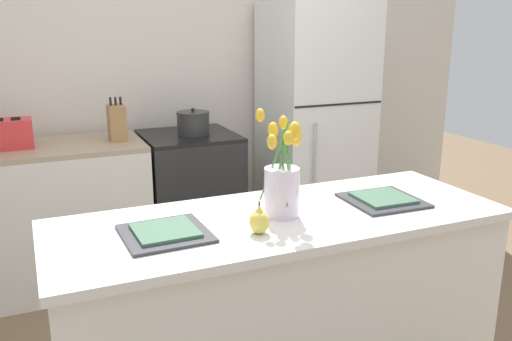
% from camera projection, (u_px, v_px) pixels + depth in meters
% --- Properties ---
extents(back_wall, '(5.20, 0.08, 2.70)m').
position_uv_depth(back_wall, '(156.00, 62.00, 3.77)').
color(back_wall, silver).
rests_on(back_wall, ground_plane).
extents(kitchen_island, '(1.80, 0.66, 0.89)m').
position_uv_depth(kitchen_island, '(280.00, 316.00, 2.24)').
color(kitchen_island, silver).
rests_on(kitchen_island, ground_plane).
extents(back_counter, '(1.68, 0.60, 0.91)m').
position_uv_depth(back_counter, '(5.00, 224.00, 3.25)').
color(back_counter, silver).
rests_on(back_counter, ground_plane).
extents(stove_range, '(0.60, 0.61, 0.91)m').
position_uv_depth(stove_range, '(191.00, 199.00, 3.69)').
color(stove_range, black).
rests_on(stove_range, ground_plane).
extents(refrigerator, '(0.68, 0.67, 1.76)m').
position_uv_depth(refrigerator, '(315.00, 127.00, 3.94)').
color(refrigerator, white).
rests_on(refrigerator, ground_plane).
extents(flower_vase, '(0.16, 0.16, 0.42)m').
position_uv_depth(flower_vase, '(282.00, 182.00, 2.09)').
color(flower_vase, silver).
rests_on(flower_vase, kitchen_island).
extents(pear_figurine, '(0.07, 0.07, 0.12)m').
position_uv_depth(pear_figurine, '(259.00, 221.00, 1.93)').
color(pear_figurine, '#E5CC4C').
rests_on(pear_figurine, kitchen_island).
extents(plate_setting_left, '(0.31, 0.31, 0.02)m').
position_uv_depth(plate_setting_left, '(165.00, 232.00, 1.92)').
color(plate_setting_left, '#333338').
rests_on(plate_setting_left, kitchen_island).
extents(plate_setting_right, '(0.31, 0.31, 0.02)m').
position_uv_depth(plate_setting_right, '(383.00, 199.00, 2.28)').
color(plate_setting_right, '#333338').
rests_on(plate_setting_right, kitchen_island).
extents(toaster, '(0.28, 0.18, 0.17)m').
position_uv_depth(toaster, '(9.00, 134.00, 3.15)').
color(toaster, red).
rests_on(toaster, back_counter).
extents(cooking_pot, '(0.22, 0.22, 0.17)m').
position_uv_depth(cooking_pot, '(193.00, 123.00, 3.55)').
color(cooking_pot, '#2D2D2D').
rests_on(cooking_pot, stove_range).
extents(knife_block, '(0.10, 0.14, 0.27)m').
position_uv_depth(knife_block, '(117.00, 123.00, 3.35)').
color(knife_block, '#A37547').
rests_on(knife_block, back_counter).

